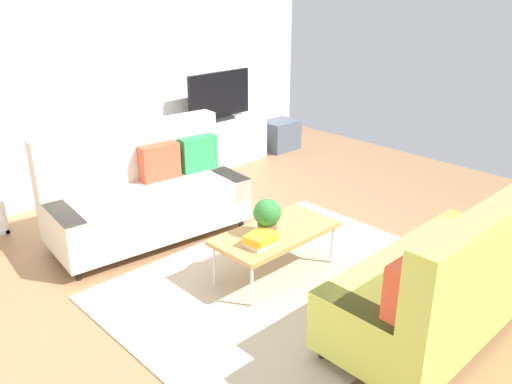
% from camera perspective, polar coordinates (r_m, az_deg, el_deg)
% --- Properties ---
extents(ground_plane, '(7.68, 7.68, 0.00)m').
position_cam_1_polar(ground_plane, '(4.87, 1.44, -7.91)').
color(ground_plane, '#936B47').
extents(wall_far, '(6.40, 0.12, 2.90)m').
position_cam_1_polar(wall_far, '(6.57, -16.45, 12.64)').
color(wall_far, white).
rests_on(wall_far, ground_plane).
extents(area_rug, '(2.90, 2.20, 0.01)m').
position_cam_1_polar(area_rug, '(4.60, 3.44, -9.83)').
color(area_rug, tan).
rests_on(area_rug, ground_plane).
extents(couch_beige, '(1.98, 1.05, 1.10)m').
position_cam_1_polar(couch_beige, '(5.35, -11.68, -0.21)').
color(couch_beige, beige).
rests_on(couch_beige, ground_plane).
extents(couch_green, '(1.90, 0.85, 1.10)m').
position_cam_1_polar(couch_green, '(4.05, 19.86, -8.94)').
color(couch_green, '#C1CC51').
rests_on(couch_green, ground_plane).
extents(coffee_table, '(1.10, 0.56, 0.42)m').
position_cam_1_polar(coffee_table, '(4.56, 2.14, -4.52)').
color(coffee_table, '#B7844C').
rests_on(coffee_table, ground_plane).
extents(tv_console, '(1.40, 0.44, 0.64)m').
position_cam_1_polar(tv_console, '(7.35, -3.93, 5.39)').
color(tv_console, silver).
rests_on(tv_console, ground_plane).
extents(tv, '(1.00, 0.20, 0.64)m').
position_cam_1_polar(tv, '(7.18, -3.95, 10.19)').
color(tv, black).
rests_on(tv, tv_console).
extents(storage_trunk, '(0.52, 0.40, 0.44)m').
position_cam_1_polar(storage_trunk, '(8.03, 2.60, 6.14)').
color(storage_trunk, '#4C5666').
rests_on(storage_trunk, ground_plane).
extents(potted_plant, '(0.23, 0.23, 0.32)m').
position_cam_1_polar(potted_plant, '(4.42, 1.22, -2.56)').
color(potted_plant, brown).
rests_on(potted_plant, coffee_table).
extents(table_book_0, '(0.24, 0.19, 0.02)m').
position_cam_1_polar(table_book_0, '(4.32, 0.48, -5.54)').
color(table_book_0, silver).
rests_on(table_book_0, coffee_table).
extents(table_book_1, '(0.24, 0.18, 0.04)m').
position_cam_1_polar(table_book_1, '(4.31, 0.48, -5.19)').
color(table_book_1, gold).
rests_on(table_book_1, table_book_0).
extents(table_book_2, '(0.27, 0.22, 0.04)m').
position_cam_1_polar(table_book_2, '(4.29, 0.48, -4.75)').
color(table_book_2, gold).
rests_on(table_book_2, table_book_1).
extents(vase_0, '(0.08, 0.08, 0.15)m').
position_cam_1_polar(vase_0, '(6.95, -7.97, 7.58)').
color(vase_0, '#33B29E').
rests_on(vase_0, tv_console).
extents(vase_1, '(0.11, 0.11, 0.15)m').
position_cam_1_polar(vase_1, '(7.03, -7.02, 7.81)').
color(vase_1, silver).
rests_on(vase_1, tv_console).
extents(bottle_0, '(0.06, 0.06, 0.19)m').
position_cam_1_polar(bottle_0, '(7.05, -5.47, 8.08)').
color(bottle_0, '#3359B2').
rests_on(bottle_0, tv_console).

